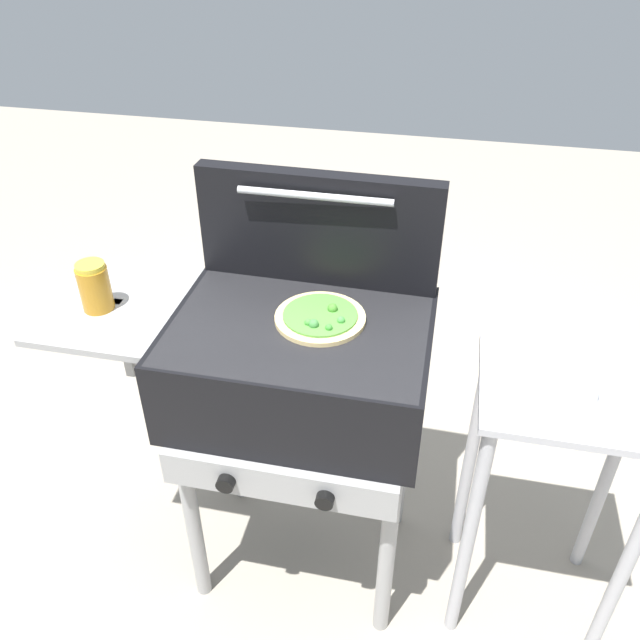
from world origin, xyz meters
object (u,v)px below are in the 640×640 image
at_px(pizza_veggie, 320,317).
at_px(prep_table, 555,461).
at_px(sauce_jar, 95,287).
at_px(topping_bowl_far, 638,371).
at_px(grill, 295,370).
at_px(topping_bowl_near, 574,388).

height_order(pizza_veggie, prep_table, pizza_veggie).
bearing_deg(prep_table, sauce_jar, -178.25).
bearing_deg(topping_bowl_far, prep_table, -152.93).
bearing_deg(prep_table, topping_bowl_far, 27.07).
bearing_deg(pizza_veggie, prep_table, -2.52).
bearing_deg(prep_table, grill, -179.63).
height_order(sauce_jar, topping_bowl_near, sauce_jar).
relative_size(prep_table, topping_bowl_far, 7.01).
distance_m(grill, sauce_jar, 0.54).
xyz_separation_m(topping_bowl_near, topping_bowl_far, (0.16, 0.10, 0.00)).
height_order(pizza_veggie, sauce_jar, sauce_jar).
bearing_deg(sauce_jar, pizza_veggie, 6.46).
bearing_deg(pizza_veggie, topping_bowl_near, -4.63).
xyz_separation_m(sauce_jar, prep_table, (1.17, 0.04, -0.39)).
bearing_deg(topping_bowl_far, sauce_jar, -175.25).
bearing_deg(grill, pizza_veggie, 27.91).
bearing_deg(topping_bowl_near, grill, 178.50).
relative_size(sauce_jar, topping_bowl_near, 1.14).
bearing_deg(topping_bowl_far, pizza_veggie, -176.51).
distance_m(pizza_veggie, topping_bowl_near, 0.61).
bearing_deg(topping_bowl_far, topping_bowl_near, -148.63).
xyz_separation_m(grill, prep_table, (0.67, 0.00, -0.18)).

